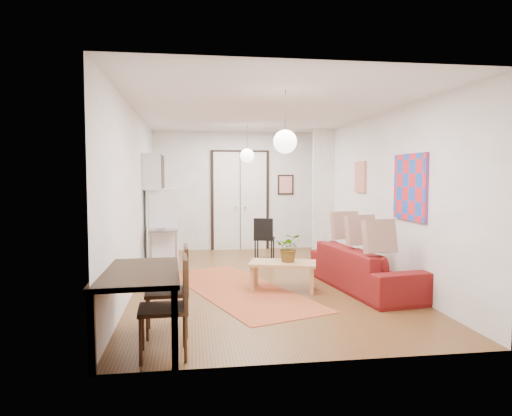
{
  "coord_description": "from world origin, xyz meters",
  "views": [
    {
      "loc": [
        -1.18,
        -7.71,
        1.81
      ],
      "look_at": [
        -0.05,
        0.26,
        1.25
      ],
      "focal_mm": 32.0,
      "sensor_mm": 36.0,
      "label": 1
    }
  ],
  "objects": [
    {
      "name": "pendant_back",
      "position": [
        0.0,
        2.0,
        2.25
      ],
      "size": [
        0.3,
        0.3,
        0.8
      ],
      "color": "white",
      "rests_on": "ceiling"
    },
    {
      "name": "wall_right",
      "position": [
        2.1,
        0.0,
        1.45
      ],
      "size": [
        0.02,
        7.0,
        2.9
      ],
      "primitive_type": "cube",
      "color": "white",
      "rests_on": "floor"
    },
    {
      "name": "sofa",
      "position": [
        1.57,
        -0.83,
        0.34
      ],
      "size": [
        1.24,
        2.46,
        0.69
      ],
      "primitive_type": "imported",
      "rotation": [
        0.0,
        0.0,
        1.71
      ],
      "color": "maroon",
      "rests_on": "floor"
    },
    {
      "name": "double_doors",
      "position": [
        0.0,
        3.46,
        1.2
      ],
      "size": [
        1.44,
        0.06,
        2.5
      ],
      "primitive_type": "cube",
      "color": "white",
      "rests_on": "wall_back"
    },
    {
      "name": "painting_abstract",
      "position": [
        2.08,
        0.8,
        1.8
      ],
      "size": [
        0.05,
        0.5,
        0.6
      ],
      "primitive_type": "cube",
      "color": "beige",
      "rests_on": "wall_right"
    },
    {
      "name": "painting_popart",
      "position": [
        2.08,
        -1.25,
        1.65
      ],
      "size": [
        0.05,
        1.0,
        1.0
      ],
      "primitive_type": "cube",
      "color": "red",
      "rests_on": "wall_right"
    },
    {
      "name": "pendant_front",
      "position": [
        0.0,
        -2.0,
        2.25
      ],
      "size": [
        0.3,
        0.3,
        0.8
      ],
      "color": "white",
      "rests_on": "ceiling"
    },
    {
      "name": "dining_table",
      "position": [
        -1.75,
        -2.82,
        0.73
      ],
      "size": [
        0.91,
        1.51,
        0.82
      ],
      "rotation": [
        0.0,
        0.0,
        0.05
      ],
      "color": "black",
      "rests_on": "floor"
    },
    {
      "name": "kitchen_counter",
      "position": [
        -1.75,
        1.24,
        0.51
      ],
      "size": [
        0.62,
        1.11,
        0.82
      ],
      "rotation": [
        0.0,
        0.0,
        0.09
      ],
      "color": "#A2A5A6",
      "rests_on": "floor"
    },
    {
      "name": "fridge",
      "position": [
        -1.75,
        1.4,
        0.79
      ],
      "size": [
        0.61,
        0.61,
        1.57
      ],
      "primitive_type": "cube",
      "rotation": [
        0.0,
        0.0,
        0.11
      ],
      "color": "white",
      "rests_on": "floor"
    },
    {
      "name": "kilim_rug",
      "position": [
        -0.46,
        -0.54,
        0.0
      ],
      "size": [
        2.43,
        3.78,
        0.01
      ],
      "primitive_type": "cube",
      "rotation": [
        0.0,
        0.0,
        0.34
      ],
      "color": "#C15930",
      "rests_on": "floor"
    },
    {
      "name": "wall_back",
      "position": [
        0.0,
        3.5,
        1.45
      ],
      "size": [
        4.2,
        0.02,
        2.9
      ],
      "primitive_type": "cube",
      "color": "white",
      "rests_on": "floor"
    },
    {
      "name": "stub_partition",
      "position": [
        1.85,
        2.55,
        1.45
      ],
      "size": [
        0.5,
        0.1,
        2.9
      ],
      "primitive_type": "cube",
      "color": "white",
      "rests_on": "floor"
    },
    {
      "name": "wall_cabinet",
      "position": [
        -1.92,
        1.5,
        1.9
      ],
      "size": [
        0.35,
        1.0,
        0.7
      ],
      "primitive_type": "cube",
      "color": "silver",
      "rests_on": "wall_left"
    },
    {
      "name": "potted_plant",
      "position": [
        0.34,
        -0.71,
        0.68
      ],
      "size": [
        0.48,
        0.45,
        0.45
      ],
      "primitive_type": "imported",
      "rotation": [
        0.0,
        0.0,
        -0.28
      ],
      "color": "#355A28",
      "rests_on": "coffee_table"
    },
    {
      "name": "dining_chair_near",
      "position": [
        -1.47,
        -2.37,
        0.59
      ],
      "size": [
        0.51,
        0.7,
        1.01
      ],
      "rotation": [
        0.0,
        0.0,
        -1.52
      ],
      "color": "#3C2513",
      "rests_on": "floor"
    },
    {
      "name": "bowl",
      "position": [
        -1.75,
        0.94,
        0.84
      ],
      "size": [
        0.21,
        0.21,
        0.05
      ],
      "primitive_type": "imported",
      "rotation": [
        0.0,
        0.0,
        0.09
      ],
      "color": "silver",
      "rests_on": "kitchen_counter"
    },
    {
      "name": "wall_front",
      "position": [
        0.0,
        -3.5,
        1.45
      ],
      "size": [
        4.2,
        0.02,
        2.9
      ],
      "primitive_type": "cube",
      "color": "white",
      "rests_on": "floor"
    },
    {
      "name": "coffee_table",
      "position": [
        0.24,
        -0.71,
        0.4
      ],
      "size": [
        1.15,
        0.84,
        0.46
      ],
      "rotation": [
        0.0,
        0.0,
        -0.28
      ],
      "color": "tan",
      "rests_on": "floor"
    },
    {
      "name": "ceiling",
      "position": [
        0.0,
        0.0,
        2.9
      ],
      "size": [
        4.2,
        7.0,
        0.02
      ],
      "primitive_type": "cube",
      "color": "silver",
      "rests_on": "wall_back"
    },
    {
      "name": "soap_bottle",
      "position": [
        -1.75,
        1.49,
        0.9
      ],
      "size": [
        0.08,
        0.08,
        0.17
      ],
      "primitive_type": "imported",
      "rotation": [
        0.0,
        0.0,
        0.09
      ],
      "color": "teal",
      "rests_on": "kitchen_counter"
    },
    {
      "name": "print_left",
      "position": [
        -2.07,
        2.0,
        1.95
      ],
      "size": [
        0.03,
        0.44,
        0.54
      ],
      "primitive_type": "cube",
      "color": "#A16343",
      "rests_on": "wall_left"
    },
    {
      "name": "floor",
      "position": [
        0.0,
        0.0,
        0.0
      ],
      "size": [
        7.0,
        7.0,
        0.0
      ],
      "primitive_type": "plane",
      "color": "brown",
      "rests_on": "ground"
    },
    {
      "name": "black_side_chair",
      "position": [
        0.39,
        2.15,
        0.53
      ],
      "size": [
        0.52,
        0.53,
        0.91
      ],
      "rotation": [
        0.0,
        0.0,
        2.84
      ],
      "color": "black",
      "rests_on": "floor"
    },
    {
      "name": "poster_back",
      "position": [
        1.15,
        3.47,
        1.6
      ],
      "size": [
        0.4,
        0.03,
        0.5
      ],
      "primitive_type": "cube",
      "color": "red",
      "rests_on": "wall_back"
    },
    {
      "name": "wall_left",
      "position": [
        -2.1,
        0.0,
        1.45
      ],
      "size": [
        0.02,
        7.0,
        2.9
      ],
      "primitive_type": "cube",
      "color": "white",
      "rests_on": "floor"
    },
    {
      "name": "dining_chair_far",
      "position": [
        -1.47,
        -3.05,
        0.59
      ],
      "size": [
        0.51,
        0.7,
        1.01
      ],
      "rotation": [
        0.0,
        0.0,
        -1.52
      ],
      "color": "#3C2513",
      "rests_on": "floor"
    }
  ]
}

